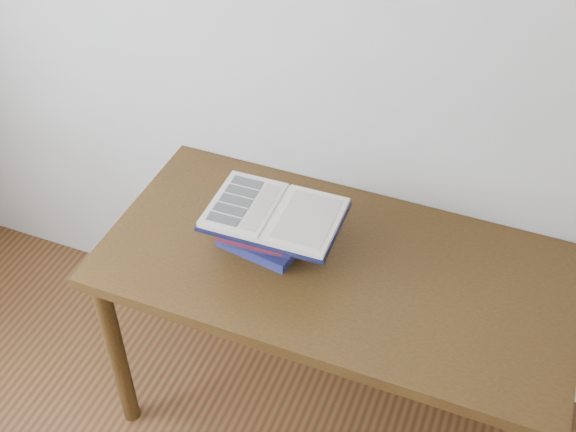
% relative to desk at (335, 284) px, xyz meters
% --- Properties ---
extents(desk, '(1.46, 0.73, 0.78)m').
position_rel_desk_xyz_m(desk, '(0.00, 0.00, 0.00)').
color(desk, '#442F11').
rests_on(desk, ground).
extents(book_stack, '(0.27, 0.22, 0.15)m').
position_rel_desk_xyz_m(book_stack, '(-0.24, -0.02, 0.17)').
color(book_stack, '#191A4B').
rests_on(book_stack, desk).
extents(open_book, '(0.40, 0.28, 0.03)m').
position_rel_desk_xyz_m(open_book, '(-0.19, -0.03, 0.26)').
color(open_book, black).
rests_on(open_book, book_stack).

